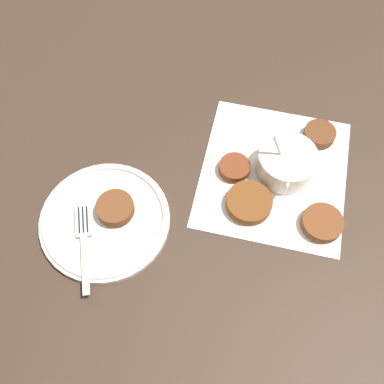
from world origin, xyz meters
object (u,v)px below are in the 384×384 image
(sauce_bowl, at_px, (286,164))
(fritter_on_plate, at_px, (115,208))
(fork, at_px, (84,237))
(serving_plate, at_px, (105,220))

(sauce_bowl, xyz_separation_m, fritter_on_plate, (0.13, -0.31, 0.00))
(fritter_on_plate, relative_size, fork, 0.40)
(sauce_bowl, relative_size, fork, 0.72)
(serving_plate, height_order, fork, fork)
(fritter_on_plate, bearing_deg, sauce_bowl, 113.51)
(sauce_bowl, height_order, fritter_on_plate, sauce_bowl)
(fritter_on_plate, xyz_separation_m, fork, (0.06, -0.05, -0.01))
(sauce_bowl, xyz_separation_m, serving_plate, (0.15, -0.32, -0.02))
(serving_plate, bearing_deg, sauce_bowl, 114.93)
(sauce_bowl, bearing_deg, fork, -61.17)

